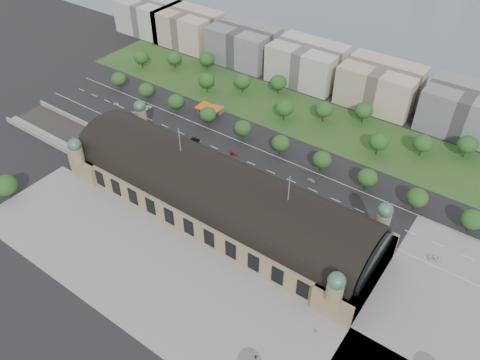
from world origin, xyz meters
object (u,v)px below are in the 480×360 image
Objects in this scene: traffic_car_3 at (234,154)px; bus_mid at (291,195)px; traffic_car_6 at (434,258)px; parked_car_1 at (168,144)px; parked_car_0 at (164,142)px; parked_car_3 at (191,161)px; petrol_station at (213,109)px; parked_car_2 at (154,144)px; traffic_car_0 at (116,104)px; traffic_car_2 at (195,139)px; pedestrian_4 at (256,357)px; pedestrian_0 at (316,332)px; traffic_car_1 at (148,107)px; bus_west at (238,167)px; traffic_car_5 at (311,180)px; bus_east at (307,201)px; parked_car_6 at (192,155)px; parked_car_5 at (214,168)px; traffic_car_4 at (287,185)px; parked_car_4 at (193,161)px.

bus_mid is at bearing -110.83° from traffic_car_3.
parked_car_1 is at bearing -95.14° from traffic_car_6.
parked_car_3 reaches higher than parked_car_0.
petrol_station is 44.74m from parked_car_2.
bus_mid is at bearing 79.55° from traffic_car_0.
pedestrian_4 is (98.71, -86.59, 0.06)m from traffic_car_2.
pedestrian_0 is at bearing -133.90° from traffic_car_3.
bus_west is at bearing -105.60° from traffic_car_1.
bus_west is (-34.49, -13.49, 0.99)m from traffic_car_5.
bus_east is (138.21, -9.87, 0.83)m from traffic_car_0.
traffic_car_1 is at bearing -144.64° from parked_car_1.
parked_car_3 is at bearing 7.05° from parked_car_6.
parked_car_6 is 2.83× the size of pedestrian_4.
traffic_car_1 is 113.74m from bus_mid.
petrol_station is 53.83m from parked_car_5.
parked_car_2 is 82.60m from bus_mid.
parked_car_1 is at bearing -113.88° from parked_car_6.
traffic_car_4 is 14.76m from bus_east.
bus_west is 96.94m from pedestrian_0.
pedestrian_4 is at bearing 51.88° from traffic_car_2.
parked_car_3 is 112.33m from pedestrian_0.
traffic_car_5 is 84.14m from pedestrian_0.
pedestrian_0 reaches higher than traffic_car_5.
pedestrian_0 reaches higher than parked_car_3.
pedestrian_0 is at bearing -154.03° from pedestrian_4.
traffic_car_2 is 1.02× the size of parked_car_2.
traffic_car_0 is 0.94× the size of traffic_car_5.
petrol_station is 43.44m from traffic_car_3.
petrol_station is 147.26m from traffic_car_6.
petrol_station is 40.35m from parked_car_1.
parked_car_4 is (26.76, 0.35, -0.03)m from parked_car_2.
bus_east is at bearing -23.74° from petrol_station.
parked_car_2 reaches higher than traffic_car_4.
parked_car_0 is at bearing -120.97° from parked_car_3.
parked_car_4 is at bearing 20.20° from parked_car_6.
parked_car_2 is (-6.01, -44.28, -2.16)m from petrol_station.
parked_car_0 is at bearing 178.17° from pedestrian_0.
petrol_station reaches higher than parked_car_6.
parked_car_5 is 0.41× the size of bus_west.
pedestrian_4 is at bearing -151.76° from bus_mid.
petrol_station is 85.42m from bus_mid.
bus_mid reaches higher than parked_car_2.
parked_car_1 is 83.37m from bus_east.
parked_car_0 reaches higher than traffic_car_0.
parked_car_1 reaches higher than parked_car_3.
parked_car_2 is 1.12× the size of parked_car_5.
bus_east is (86.87, 3.36, 0.79)m from parked_car_0.
traffic_car_3 is 22.89m from parked_car_3.
parked_car_0 is 0.89× the size of parked_car_6.
bus_west is (-99.45, 0.74, 0.99)m from traffic_car_6.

